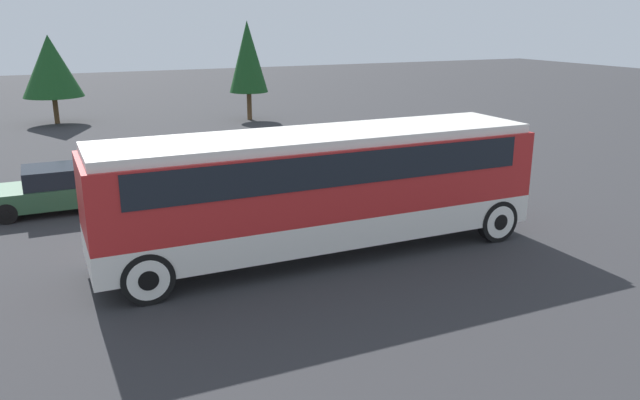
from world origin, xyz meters
TOP-DOWN VIEW (x-y plane):
  - ground_plane at (0.00, 0.00)m, footprint 120.00×120.00m
  - tour_bus at (0.10, -0.00)m, footprint 11.26×2.70m
  - parked_car_near at (5.74, 7.28)m, footprint 4.09×1.86m
  - parked_car_mid at (-5.50, 6.76)m, footprint 4.73×1.89m
  - tree_left at (5.28, 21.58)m, footprint 2.24×2.24m
  - tree_center at (-5.18, 24.84)m, footprint 3.29×3.29m

SIDE VIEW (x-z plane):
  - ground_plane at x=0.00m, z-range 0.00..0.00m
  - parked_car_near at x=5.74m, z-range 0.00..1.34m
  - parked_car_mid at x=-5.50m, z-range -0.01..1.39m
  - tour_bus at x=0.10m, z-range 0.34..3.47m
  - tree_center at x=-5.18m, z-range 0.75..5.68m
  - tree_left at x=5.28m, z-range 0.80..6.48m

